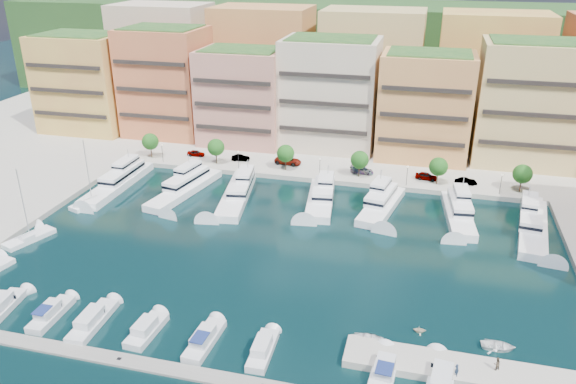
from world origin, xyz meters
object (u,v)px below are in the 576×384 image
object	(u,v)px
tree_2	(286,153)
yacht_5	(458,211)
yacht_4	(382,203)
sailboat_2	(92,203)
tree_5	(523,174)
tender_0	(367,339)
tree_1	(216,147)
cruiser_2	(92,321)
tender_2	(498,346)
car_4	(426,176)
lamppost_2	(320,164)
car_1	(241,158)
yacht_1	(186,187)
car_0	(196,153)
yacht_0	(120,180)
yacht_6	(533,223)
lamppost_4	(501,181)
cruiser_0	(3,306)
tree_0	(150,142)
tree_3	(360,160)
person_1	(497,364)
cruiser_5	(263,351)
cruiser_7	(384,371)
cruiser_4	(204,341)
tree_4	(438,167)
yacht_2	(238,192)
cruiser_1	(51,314)
cruiser_3	(146,331)
lamppost_0	(162,150)
tender_1	(420,330)
person_0	(457,370)
car_5	(466,181)
yacht_3	(321,197)
lamppost_3	(407,172)
car_2	(288,161)
cruiser_8	(440,381)
lamppost_1	(238,157)

from	to	relation	value
tree_2	yacht_5	distance (m)	38.43
yacht_4	sailboat_2	xyz separation A→B (m)	(-54.35, -11.92, -0.78)
tree_5	tender_0	bearing A→B (deg)	-114.33
tree_1	cruiser_2	size ratio (longest dim) A/B	0.61
tender_2	car_4	distance (m)	52.77
lamppost_2	car_1	world-z (taller)	lamppost_2
yacht_1	car_0	xyz separation A→B (m)	(-5.37, 17.70, 0.60)
yacht_0	yacht_6	bearing A→B (deg)	0.15
lamppost_4	cruiser_0	bearing A→B (deg)	-140.91
yacht_6	tender_2	bearing A→B (deg)	-103.46
lamppost_2	yacht_1	size ratio (longest dim) A/B	0.19
tree_0	tree_3	world-z (taller)	same
yacht_5	person_1	bearing A→B (deg)	-85.49
lamppost_4	cruiser_5	bearing A→B (deg)	-119.62
lamppost_4	tree_3	bearing A→B (deg)	175.30
cruiser_5	tender_2	size ratio (longest dim) A/B	1.81
cruiser_7	car_4	size ratio (longest dim) A/B	1.78
cruiser_7	tender_2	bearing A→B (deg)	31.81
cruiser_4	car_0	world-z (taller)	car_0
tree_2	cruiser_7	size ratio (longest dim) A/B	0.71
tree_4	yacht_2	bearing A→B (deg)	-159.16
yacht_2	cruiser_1	size ratio (longest dim) A/B	2.80
yacht_5	cruiser_3	bearing A→B (deg)	-131.00
lamppost_0	cruiser_4	distance (m)	64.77
tender_1	person_0	size ratio (longest dim) A/B	1.05
yacht_4	car_5	world-z (taller)	yacht_4
yacht_1	cruiser_2	size ratio (longest dim) A/B	2.38
yacht_3	sailboat_2	xyz separation A→B (m)	(-42.71, -11.95, -0.89)
tree_5	lamppost_3	world-z (taller)	tree_5
lamppost_4	car_2	xyz separation A→B (m)	(-44.35, 5.74, -2.00)
tree_2	car_4	distance (m)	30.02
cruiser_8	person_1	xyz separation A→B (m)	(6.10, 3.02, 1.29)
tree_2	yacht_1	distance (m)	22.61
tree_5	lamppost_1	distance (m)	58.05
lamppost_4	car_1	distance (m)	55.62
sailboat_2	car_4	xyz separation A→B (m)	(62.07, 26.45, 1.45)
lamppost_4	tender_0	xyz separation A→B (m)	(-19.74, -50.20, -3.39)
cruiser_5	cruiser_7	world-z (taller)	cruiser_7
tree_4	lamppost_3	distance (m)	6.49
lamppost_1	yacht_2	distance (m)	13.07
car_4	sailboat_2	bearing A→B (deg)	119.81
tree_1	tree_2	world-z (taller)	same
tree_2	cruiser_0	distance (m)	63.25
cruiser_5	cruiser_7	xyz separation A→B (m)	(14.63, -0.02, 0.02)
yacht_1	car_2	size ratio (longest dim) A/B	3.72
yacht_3	yacht_5	size ratio (longest dim) A/B	0.98
cruiser_3	cruiser_4	bearing A→B (deg)	-0.22
tree_5	cruiser_1	size ratio (longest dim) A/B	0.71
car_5	cruiser_7	bearing A→B (deg)	154.24
tender_1	car_0	size ratio (longest dim) A/B	0.41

